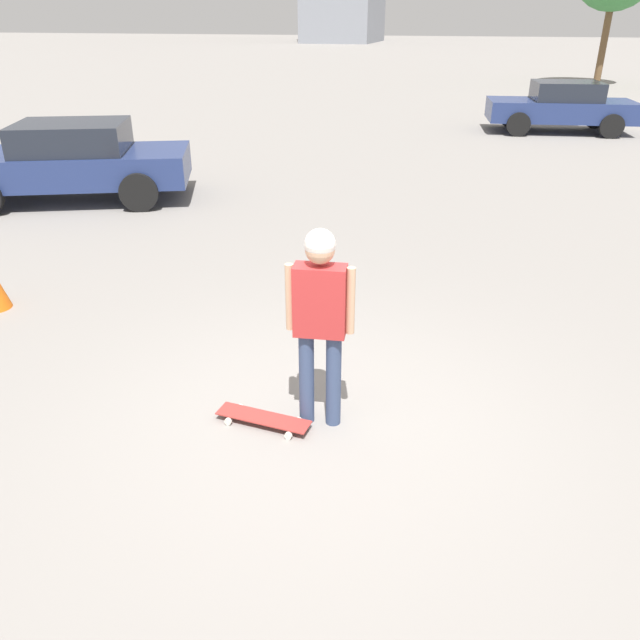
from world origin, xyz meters
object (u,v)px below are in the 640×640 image
car_parked_far (561,106)px  person (320,309)px  car_parked_near (71,160)px  skateboard (263,418)px

car_parked_far → person: bearing=71.9°
person → car_parked_near: size_ratio=0.38×
car_parked_near → car_parked_far: size_ratio=1.07×
car_parked_far → skateboard: bearing=70.5°
person → car_parked_near: person is taller
car_parked_near → car_parked_far: car_parked_far is taller
skateboard → car_parked_far: size_ratio=0.20×
person → skateboard: bearing=-165.7°
skateboard → car_parked_near: size_ratio=0.18×
car_parked_near → car_parked_far: 14.11m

